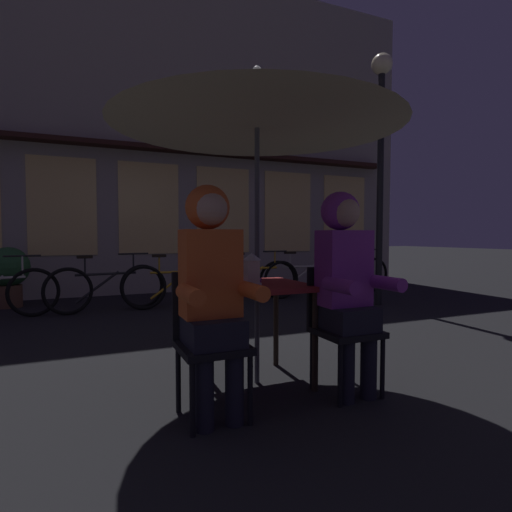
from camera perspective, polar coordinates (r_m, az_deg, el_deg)
ground_plane at (r=3.18m, az=0.14°, el=-17.25°), size 60.00×60.00×0.00m
cafe_table at (r=3.02m, az=0.14°, el=-5.80°), size 0.72×0.72×0.74m
patio_umbrella at (r=3.14m, az=0.15°, el=20.78°), size 2.10×2.10×2.31m
lantern at (r=2.94m, az=-0.61°, el=-1.67°), size 0.11×0.11×0.23m
chair_left at (r=2.55m, az=-6.56°, el=-10.88°), size 0.40×0.40×0.87m
chair_right at (r=2.96m, az=11.73°, el=-8.96°), size 0.40×0.40×0.87m
person_left_hooded at (r=2.43m, az=-6.22°, el=-2.98°), size 0.45×0.56×1.40m
person_right_hooded at (r=2.86m, az=12.46°, el=-2.15°), size 0.45×0.56×1.40m
shopfront_building at (r=8.60m, az=-10.11°, el=16.25°), size 10.00×0.93×6.20m
street_lamp at (r=6.87m, az=17.06°, el=16.41°), size 0.32×0.32×3.88m
bicycle_second at (r=6.26m, az=-20.18°, el=-4.16°), size 1.67×0.29×0.84m
bicycle_third at (r=6.28m, az=-10.78°, el=-4.01°), size 1.68×0.16×0.84m
bicycle_fourth at (r=6.85m, az=-0.31°, el=-3.38°), size 1.68×0.08×0.84m
bicycle_fifth at (r=7.28m, az=6.87°, el=-3.03°), size 1.66×0.34×0.84m
bicycle_furthest at (r=7.96m, az=13.73°, el=-2.59°), size 1.67×0.24×0.84m
book at (r=3.14m, az=-1.10°, el=-3.38°), size 0.24×0.21×0.02m
potted_plant at (r=7.24m, az=-31.29°, el=-1.90°), size 0.60×0.60×0.92m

